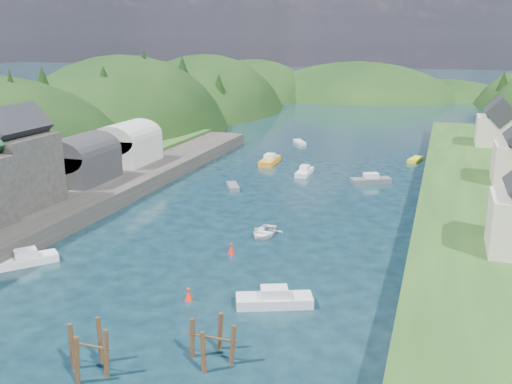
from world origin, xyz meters
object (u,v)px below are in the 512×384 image
(piling_cluster_far, at_px, (212,345))
(channel_buoy_near, at_px, (189,295))
(channel_buoy_far, at_px, (231,249))
(piling_cluster_near, at_px, (89,354))

(piling_cluster_far, relative_size, channel_buoy_near, 3.10)
(channel_buoy_near, height_order, channel_buoy_far, same)
(piling_cluster_far, bearing_deg, channel_buoy_near, 124.55)
(piling_cluster_near, relative_size, piling_cluster_far, 1.10)
(channel_buoy_near, relative_size, channel_buoy_far, 1.00)
(channel_buoy_near, bearing_deg, piling_cluster_far, -55.45)
(piling_cluster_near, xyz_separation_m, channel_buoy_near, (1.68, 11.23, -0.83))
(piling_cluster_far, height_order, channel_buoy_near, piling_cluster_far)
(piling_cluster_near, xyz_separation_m, piling_cluster_far, (6.84, 3.73, -0.21))
(piling_cluster_near, height_order, piling_cluster_far, piling_cluster_near)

